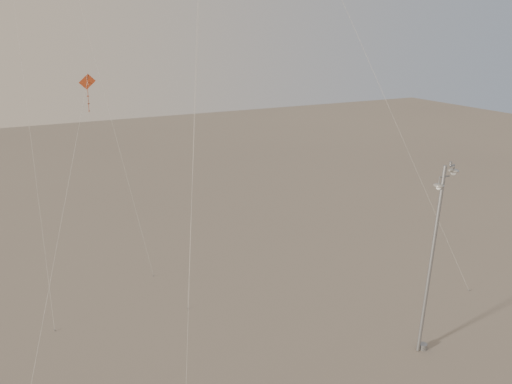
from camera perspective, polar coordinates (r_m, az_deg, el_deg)
name	(u,v)px	position (r m, az deg, el deg)	size (l,w,h in m)	color
street_lamp	(433,254)	(29.44, 17.32, -5.94)	(1.80, 0.70, 9.86)	gray
kite_3	(73,160)	(25.44, -17.83, 3.03)	(6.82, 13.10, 13.91)	#9E3617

